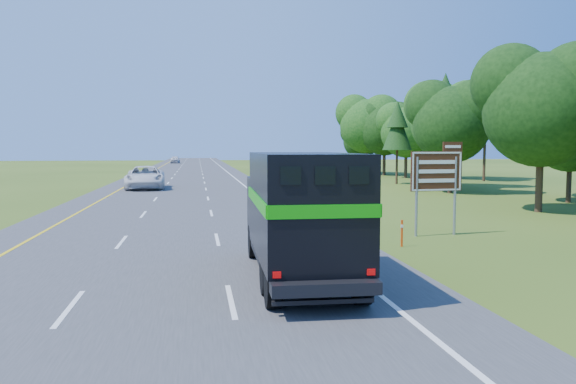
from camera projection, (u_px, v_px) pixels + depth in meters
name	position (u px, v px, depth m)	size (l,w,h in m)	color
ground	(144.00, 334.00, 11.06)	(300.00, 300.00, 0.00)	#324B14
road	(187.00, 181.00, 60.24)	(15.00, 260.00, 0.04)	#38383A
lane_markings	(187.00, 181.00, 60.24)	(11.15, 260.00, 0.01)	yellow
tree_wall_right	(516.00, 118.00, 44.26)	(16.00, 100.00, 12.00)	#0F3810
horse_truck	(300.00, 212.00, 15.40)	(2.69, 7.95, 3.49)	black
white_suv	(145.00, 177.00, 49.23)	(3.30, 7.15, 1.99)	silver
far_car	(175.00, 159.00, 127.63)	(1.96, 4.86, 1.66)	silver
exit_sign	(437.00, 175.00, 23.22)	(2.30, 0.25, 3.91)	gray
delineator	(402.00, 232.00, 20.75)	(0.08, 0.05, 1.00)	#FF450D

